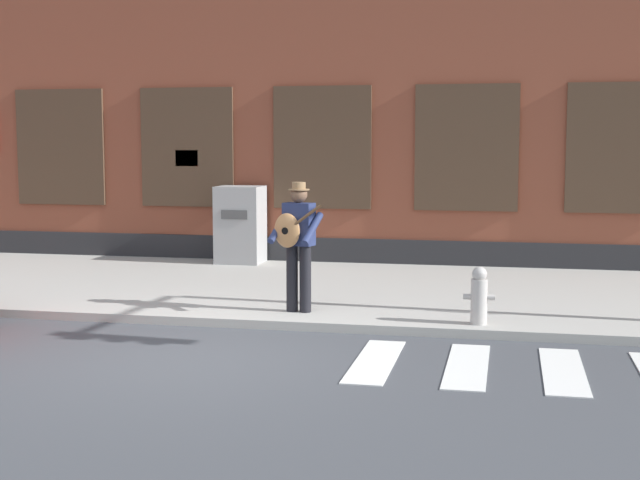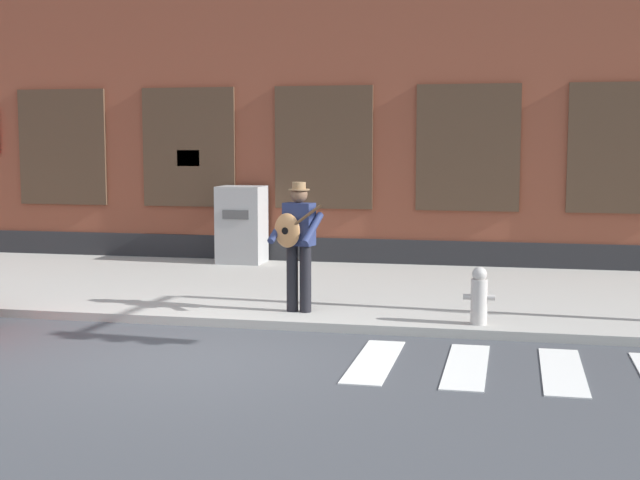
{
  "view_description": "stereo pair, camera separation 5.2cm",
  "coord_description": "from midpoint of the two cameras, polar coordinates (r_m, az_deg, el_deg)",
  "views": [
    {
      "loc": [
        3.33,
        -8.83,
        2.31
      ],
      "look_at": [
        1.05,
        1.85,
        1.09
      ],
      "focal_mm": 50.0,
      "sensor_mm": 36.0,
      "label": 1
    },
    {
      "loc": [
        3.38,
        -8.82,
        2.31
      ],
      "look_at": [
        1.05,
        1.85,
        1.09
      ],
      "focal_mm": 50.0,
      "sensor_mm": 36.0,
      "label": 2
    }
  ],
  "objects": [
    {
      "name": "sidewalk",
      "position": [
        13.71,
        -2.3,
        -3.12
      ],
      "size": [
        28.0,
        5.44,
        0.11
      ],
      "color": "#ADAAA3",
      "rests_on": "ground"
    },
    {
      "name": "fire_hydrant",
      "position": [
        10.89,
        10.01,
        -3.54
      ],
      "size": [
        0.38,
        0.2,
        0.7
      ],
      "color": "#B2ADA8",
      "rests_on": "sidewalk"
    },
    {
      "name": "busker",
      "position": [
        11.41,
        -1.62,
        0.11
      ],
      "size": [
        0.72,
        0.62,
        1.68
      ],
      "color": "black",
      "rests_on": "sidewalk"
    },
    {
      "name": "crosswalk",
      "position": [
        9.42,
        18.08,
        -8.11
      ],
      "size": [
        5.2,
        1.9,
        0.01
      ],
      "color": "silver",
      "rests_on": "ground"
    },
    {
      "name": "building_backdrop",
      "position": [
        18.15,
        1.38,
        9.14
      ],
      "size": [
        28.0,
        4.06,
        6.39
      ],
      "color": "brown",
      "rests_on": "ground"
    },
    {
      "name": "utility_box",
      "position": [
        16.16,
        -5.21,
        0.99
      ],
      "size": [
        0.81,
        0.71,
        1.39
      ],
      "color": "#9E9E9E",
      "rests_on": "sidewalk"
    },
    {
      "name": "ground_plane",
      "position": [
        9.72,
        -8.58,
        -7.46
      ],
      "size": [
        160.0,
        160.0,
        0.0
      ],
      "primitive_type": "plane",
      "color": "#424449"
    }
  ]
}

